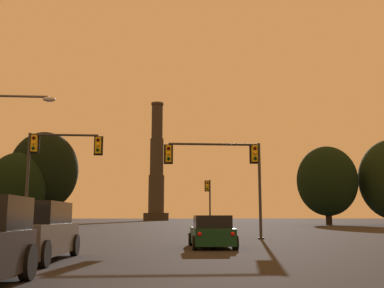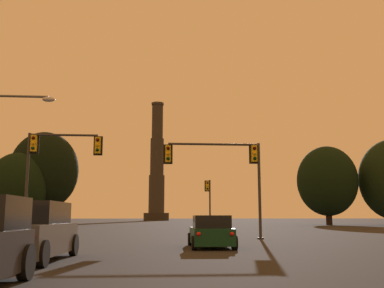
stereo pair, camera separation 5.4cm
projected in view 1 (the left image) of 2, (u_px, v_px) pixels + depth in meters
name	position (u px, v px, depth m)	size (l,w,h in m)	color
suv_left_lane_second	(33.00, 232.00, 14.26)	(2.29, 4.97, 1.86)	#4C4F54
hatchback_right_lane_front	(212.00, 233.00, 20.21)	(2.00, 4.14, 1.44)	#0F3823
traffic_light_overhead_right	(227.00, 165.00, 28.19)	(6.23, 0.50, 5.99)	#2D2D30
traffic_light_overhead_left	(52.00, 158.00, 28.21)	(4.76, 0.50, 6.60)	#2D2D30
traffic_light_far_right	(209.00, 197.00, 50.84)	(0.78, 0.50, 5.49)	#2D2D30
smokestack	(157.00, 173.00, 148.75)	(8.27, 8.27, 39.49)	#2B2722
treeline_center_left	(327.00, 181.00, 73.15)	(9.82, 8.84, 12.79)	black
treeline_left_mid	(44.00, 171.00, 72.33)	(10.86, 9.78, 14.97)	black
treeline_far_left	(18.00, 186.00, 68.35)	(9.02, 8.12, 11.10)	black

